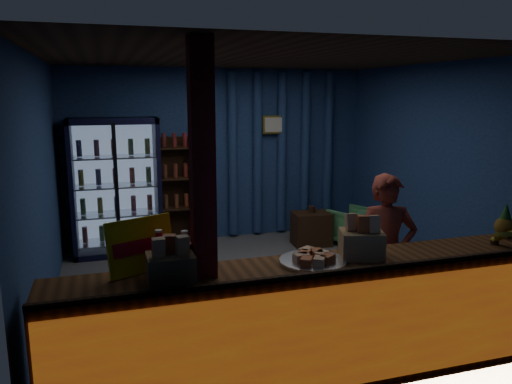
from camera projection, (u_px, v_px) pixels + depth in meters
ground at (263, 287)px, 5.82m from camera, size 4.60×4.60×0.00m
room_walls at (263, 154)px, 5.51m from camera, size 4.60×4.60×4.60m
counter at (337, 319)px, 3.93m from camera, size 4.40×0.57×0.99m
support_post at (204, 228)px, 3.48m from camera, size 0.16×0.16×2.60m
beverage_cooler at (116, 187)px, 6.99m from camera, size 1.20×0.62×1.90m
bottle_shelf at (176, 192)px, 7.39m from camera, size 0.50×0.28×1.60m
curtain_folds at (282, 153)px, 7.86m from camera, size 1.74×0.14×2.50m
framed_picture at (274, 125)px, 7.69m from camera, size 0.36×0.04×0.28m
shopkeeper at (386, 255)px, 4.62m from camera, size 0.63×0.50×1.51m
green_chair at (353, 226)px, 7.48m from camera, size 0.77×0.78×0.54m
side_table at (311, 229)px, 7.41m from camera, size 0.57×0.44×0.59m
yellow_sign at (141, 246)px, 3.57m from camera, size 0.50×0.28×0.40m
soda_bottles at (172, 257)px, 3.53m from camera, size 0.27×0.18×0.33m
snack_box_left at (171, 267)px, 3.38m from camera, size 0.32×0.26×0.34m
snack_box_centre at (361, 242)px, 3.92m from camera, size 0.39×0.36×0.35m
pastry_tray at (313, 260)px, 3.80m from camera, size 0.52×0.52×0.08m
pineapple at (505, 224)px, 4.46m from camera, size 0.18×0.18×0.31m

